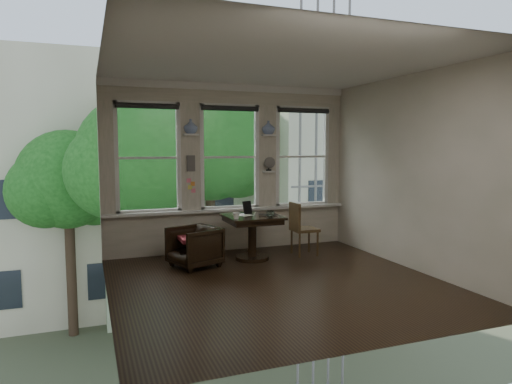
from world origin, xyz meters
name	(u,v)px	position (x,y,z in m)	size (l,w,h in m)	color
ground	(277,283)	(0.00, 0.00, 0.00)	(4.50, 4.50, 0.00)	black
ceiling	(278,63)	(0.00, 0.00, 3.00)	(4.50, 4.50, 0.00)	silver
wall_back	(229,168)	(0.00, 2.25, 1.50)	(4.50, 4.50, 0.00)	beige
wall_front	(376,190)	(0.00, -2.25, 1.50)	(4.50, 4.50, 0.00)	beige
wall_left	(104,180)	(-2.25, 0.00, 1.50)	(4.50, 4.50, 0.00)	beige
wall_right	(413,172)	(2.25, 0.00, 1.50)	(4.50, 4.50, 0.00)	beige
window_left	(148,158)	(-1.45, 2.25, 1.70)	(1.10, 0.12, 1.90)	white
window_center	(229,157)	(0.00, 2.25, 1.70)	(1.10, 0.12, 1.90)	white
window_right	(301,157)	(1.45, 2.25, 1.70)	(1.10, 0.12, 1.90)	white
shelf_left	(191,135)	(-0.72, 2.15, 2.10)	(0.26, 0.16, 0.03)	white
shelf_right	(268,135)	(0.72, 2.15, 2.10)	(0.26, 0.16, 0.03)	white
intercom	(191,163)	(-0.72, 2.18, 1.60)	(0.14, 0.06, 0.28)	#59544F
sticky_notes	(191,183)	(-0.72, 2.19, 1.25)	(0.16, 0.01, 0.24)	pink
desk_fan	(269,166)	(0.72, 2.13, 1.53)	(0.20, 0.20, 0.24)	#59544F
vase_left	(191,126)	(-0.72, 2.15, 2.24)	(0.24, 0.24, 0.25)	silver
vase_right	(268,128)	(0.72, 2.15, 2.24)	(0.24, 0.24, 0.25)	silver
table	(252,237)	(0.13, 1.38, 0.38)	(0.90, 0.90, 0.75)	black
armchair_left	(194,247)	(-0.89, 1.25, 0.32)	(0.69, 0.71, 0.64)	black
cushion_red	(194,239)	(-0.89, 1.25, 0.45)	(0.45, 0.45, 0.06)	maroon
side_chair_right	(305,229)	(1.10, 1.37, 0.46)	(0.42, 0.42, 0.92)	#3F2C16
laptop	(268,215)	(0.35, 1.22, 0.76)	(0.30, 0.20, 0.02)	black
mug	(236,216)	(-0.24, 1.10, 0.80)	(0.11, 0.11, 0.10)	white
drinking_glass	(270,214)	(0.33, 1.07, 0.80)	(0.14, 0.14, 0.11)	white
tablet	(247,208)	(0.10, 1.56, 0.86)	(0.16, 0.02, 0.22)	black
papers	(243,215)	(-0.01, 1.47, 0.75)	(0.22, 0.30, 0.00)	silver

